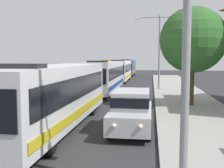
{
  "coord_description": "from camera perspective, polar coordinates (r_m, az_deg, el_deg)",
  "views": [
    {
      "loc": [
        3.3,
        1.1,
        3.39
      ],
      "look_at": [
        0.67,
        19.12,
        1.67
      ],
      "focal_mm": 43.38,
      "sensor_mm": 36.0,
      "label": 1
    }
  ],
  "objects": [
    {
      "name": "streetlamp_mid",
      "position": [
        29.04,
        9.98,
        8.25
      ],
      "size": [
        5.26,
        0.28,
        7.72
      ],
      "color": "gray",
      "rests_on": "sidewalk"
    },
    {
      "name": "box_truck_oncoming",
      "position": [
        51.87,
        -0.46,
        3.55
      ],
      "size": [
        2.35,
        8.07,
        3.15
      ],
      "color": "maroon",
      "rests_on": "ground_plane"
    },
    {
      "name": "bus_second_in_line",
      "position": [
        26.74,
        -1.61,
        1.76
      ],
      "size": [
        2.58,
        11.38,
        3.21
      ],
      "color": "silver",
      "rests_on": "ground_plane"
    },
    {
      "name": "bus_middle",
      "position": [
        39.84,
        1.67,
        2.96
      ],
      "size": [
        2.58,
        10.6,
        3.21
      ],
      "color": "silver",
      "rests_on": "ground_plane"
    },
    {
      "name": "roadside_tree",
      "position": [
        19.56,
        16.68,
        8.87
      ],
      "size": [
        4.52,
        4.52,
        6.77
      ],
      "color": "#4C3823",
      "rests_on": "sidewalk"
    },
    {
      "name": "bus_fourth_in_line",
      "position": [
        52.7,
        3.3,
        3.55
      ],
      "size": [
        2.58,
        10.51,
        3.21
      ],
      "color": "#284C8C",
      "rests_on": "ground_plane"
    },
    {
      "name": "bus_lead",
      "position": [
        13.36,
        -11.91,
        -2.03
      ],
      "size": [
        2.58,
        11.89,
        3.21
      ],
      "color": "silver",
      "rests_on": "ground_plane"
    },
    {
      "name": "white_suv",
      "position": [
        12.72,
        4.12,
        -5.29
      ],
      "size": [
        1.86,
        4.6,
        1.9
      ],
      "color": "#B7B7BC",
      "rests_on": "ground_plane"
    }
  ]
}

